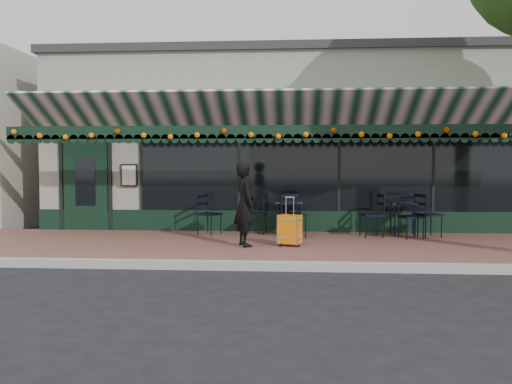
# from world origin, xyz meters

# --- Properties ---
(ground) EXTENTS (80.00, 80.00, 0.00)m
(ground) POSITION_xyz_m (0.00, 0.00, 0.00)
(ground) COLOR black
(ground) RESTS_ON ground
(sidewalk) EXTENTS (18.00, 4.00, 0.15)m
(sidewalk) POSITION_xyz_m (0.00, 2.00, 0.07)
(sidewalk) COLOR brown
(sidewalk) RESTS_ON ground
(curb) EXTENTS (18.00, 0.16, 0.15)m
(curb) POSITION_xyz_m (0.00, -0.08, 0.07)
(curb) COLOR #9E9E99
(curb) RESTS_ON ground
(restaurant_building) EXTENTS (12.00, 9.60, 4.50)m
(restaurant_building) POSITION_xyz_m (0.00, 7.84, 2.27)
(restaurant_building) COLOR gray
(restaurant_building) RESTS_ON ground
(woman) EXTENTS (0.62, 0.72, 1.67)m
(woman) POSITION_xyz_m (-0.64, 1.58, 0.99)
(woman) COLOR black
(woman) RESTS_ON sidewalk
(suitcase) EXTENTS (0.48, 0.37, 0.97)m
(suitcase) POSITION_xyz_m (0.25, 1.64, 0.48)
(suitcase) COLOR orange
(suitcase) RESTS_ON sidewalk
(cafe_table_a) EXTENTS (0.61, 0.61, 0.76)m
(cafe_table_a) POSITION_xyz_m (2.83, 3.44, 0.83)
(cafe_table_a) COLOR black
(cafe_table_a) RESTS_ON sidewalk
(cafe_table_b) EXTENTS (0.62, 0.62, 0.76)m
(cafe_table_b) POSITION_xyz_m (0.22, 3.50, 0.83)
(cafe_table_b) COLOR black
(cafe_table_b) RESTS_ON sidewalk
(chair_a_left) EXTENTS (0.58, 0.58, 0.98)m
(chair_a_left) POSITION_xyz_m (2.06, 3.12, 0.64)
(chair_a_left) COLOR black
(chair_a_left) RESTS_ON sidewalk
(chair_a_right) EXTENTS (0.63, 0.63, 0.99)m
(chair_a_right) POSITION_xyz_m (3.32, 3.20, 0.64)
(chair_a_right) COLOR black
(chair_a_right) RESTS_ON sidewalk
(chair_a_front) EXTENTS (0.58, 0.58, 0.93)m
(chair_a_front) POSITION_xyz_m (2.88, 2.93, 0.62)
(chair_a_front) COLOR black
(chair_a_front) RESTS_ON sidewalk
(chair_b_left) EXTENTS (0.50, 0.50, 0.91)m
(chair_b_left) POSITION_xyz_m (-0.53, 3.46, 0.61)
(chair_b_left) COLOR black
(chair_b_left) RESTS_ON sidewalk
(chair_b_right) EXTENTS (0.51, 0.51, 0.93)m
(chair_b_right) POSITION_xyz_m (0.21, 3.45, 0.62)
(chair_b_right) COLOR black
(chair_b_right) RESTS_ON sidewalk
(chair_b_front) EXTENTS (0.65, 0.65, 0.97)m
(chair_b_front) POSITION_xyz_m (0.32, 2.93, 0.64)
(chair_b_front) COLOR black
(chair_b_front) RESTS_ON sidewalk
(chair_solo) EXTENTS (0.63, 0.63, 0.93)m
(chair_solo) POSITION_xyz_m (-1.62, 3.28, 0.61)
(chair_solo) COLOR black
(chair_solo) RESTS_ON sidewalk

